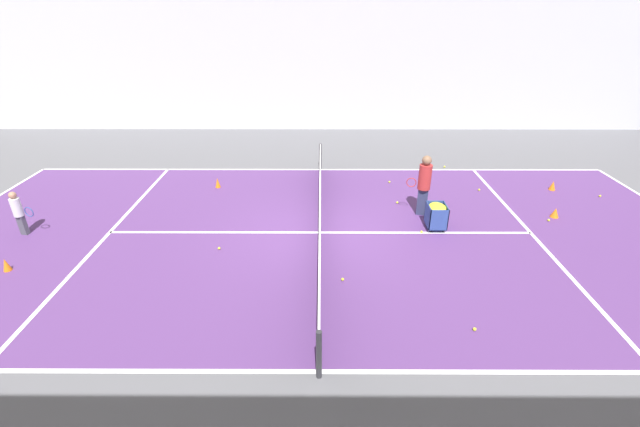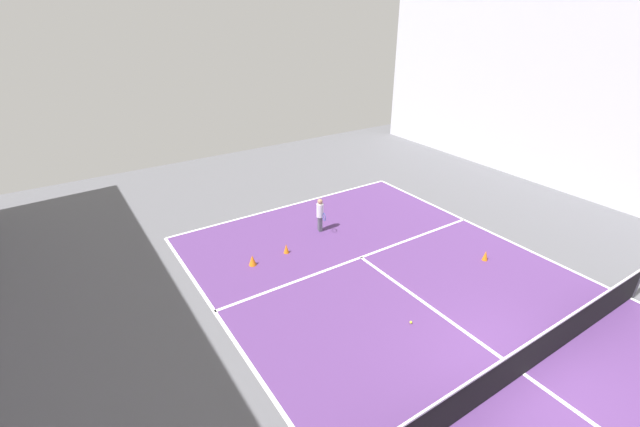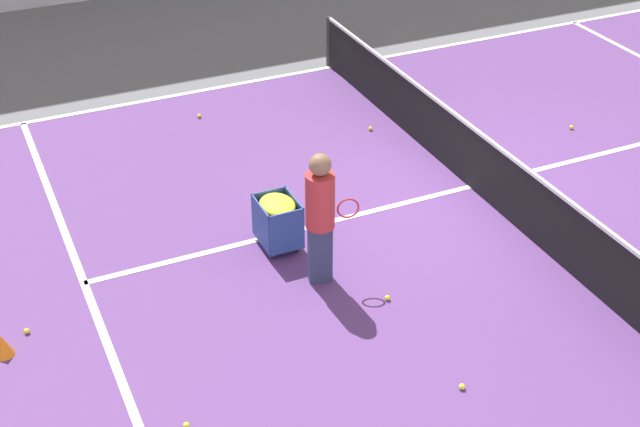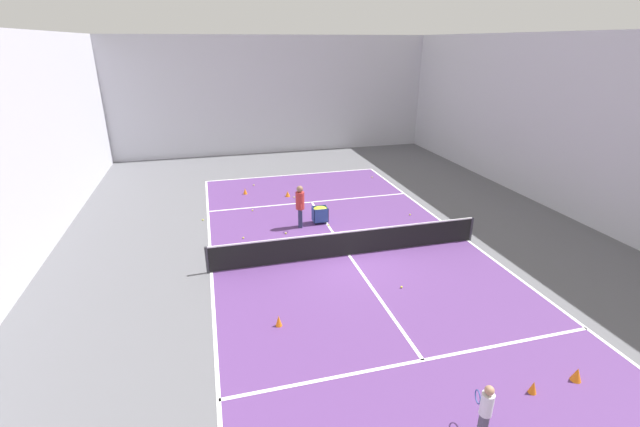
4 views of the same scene
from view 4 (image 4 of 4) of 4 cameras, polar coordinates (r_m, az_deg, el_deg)
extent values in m
plane|color=#5B5B60|center=(15.72, 3.88, -5.57)|extent=(36.29, 36.29, 0.00)
cube|color=#563370|center=(15.72, 3.88, -5.56)|extent=(9.80, 20.87, 0.00)
cube|color=white|center=(25.12, -3.69, 5.16)|extent=(9.80, 0.10, 0.00)
cube|color=white|center=(15.04, -14.28, -7.60)|extent=(0.10, 20.87, 0.00)
cube|color=white|center=(17.78, 19.06, -3.39)|extent=(0.10, 20.87, 0.00)
cube|color=white|center=(11.35, 13.57, -18.48)|extent=(9.80, 0.10, 0.00)
cube|color=white|center=(20.76, -1.13, 1.54)|extent=(9.80, 0.10, 0.00)
cube|color=white|center=(15.72, 3.88, -5.55)|extent=(0.10, 11.48, 0.00)
cube|color=silver|center=(20.45, 34.27, 8.58)|extent=(0.15, 32.59, 7.66)
cube|color=silver|center=(29.94, -6.14, 15.30)|extent=(21.22, 0.15, 7.66)
cylinder|color=#2D2D33|center=(14.82, -14.84, -6.02)|extent=(0.10, 0.10, 0.97)
cylinder|color=#2D2D33|center=(17.64, 19.52, -1.94)|extent=(0.10, 0.10, 0.97)
cube|color=black|center=(15.51, 3.92, -4.03)|extent=(9.90, 0.03, 0.90)
cube|color=white|center=(15.31, 3.97, -2.43)|extent=(9.90, 0.04, 0.05)
cube|color=#4C4C56|center=(9.88, 20.89, -24.80)|extent=(0.17, 0.22, 0.56)
cylinder|color=silver|center=(9.52, 21.35, -22.59)|extent=(0.30, 0.30, 0.50)
sphere|color=#A87A5B|center=(9.29, 21.66, -21.07)|extent=(0.19, 0.19, 0.19)
torus|color=#2D478C|center=(9.78, 20.30, -21.95)|extent=(0.09, 0.28, 0.28)
cube|color=#2D3351|center=(17.88, -2.64, -0.57)|extent=(0.24, 0.32, 0.81)
cylinder|color=#B22D2D|center=(17.60, -2.68, 1.74)|extent=(0.44, 0.44, 0.72)
sphere|color=#846047|center=(17.43, -2.71, 3.28)|extent=(0.27, 0.27, 0.27)
torus|color=#B22D2D|center=(17.32, -2.53, 0.77)|extent=(0.09, 0.28, 0.28)
cube|color=#2D478C|center=(18.37, 0.00, -0.93)|extent=(0.63, 0.50, 0.02)
cube|color=#2D478C|center=(18.04, 0.19, -0.33)|extent=(0.63, 0.02, 0.61)
cube|color=#2D478C|center=(18.47, -0.19, 0.22)|extent=(0.63, 0.02, 0.61)
cube|color=#2D478C|center=(18.18, -0.92, -0.14)|extent=(0.02, 0.50, 0.61)
cube|color=#2D478C|center=(18.33, 0.92, 0.04)|extent=(0.02, 0.50, 0.61)
ellipsoid|color=yellow|center=(18.16, 0.00, 0.66)|extent=(0.59, 0.46, 0.16)
cylinder|color=black|center=(18.18, -0.53, -1.36)|extent=(0.05, 0.05, 0.11)
cylinder|color=black|center=(18.29, 0.80, -1.22)|extent=(0.05, 0.05, 0.11)
cylinder|color=black|center=(18.49, -0.80, -0.94)|extent=(0.05, 0.05, 0.11)
cylinder|color=black|center=(18.60, 0.52, -0.81)|extent=(0.05, 0.05, 0.11)
cone|color=orange|center=(11.24, 26.54, -20.00)|extent=(0.18, 0.18, 0.31)
cone|color=orange|center=(21.55, -4.35, 2.64)|extent=(0.24, 0.24, 0.28)
cone|color=orange|center=(12.01, 31.05, -17.90)|extent=(0.24, 0.24, 0.34)
cone|color=orange|center=(12.10, -5.53, -14.03)|extent=(0.18, 0.18, 0.33)
cone|color=orange|center=(22.15, -9.95, 2.95)|extent=(0.21, 0.21, 0.31)
sphere|color=yellow|center=(13.96, 10.81, -9.61)|extent=(0.07, 0.07, 0.07)
sphere|color=yellow|center=(21.36, -3.46, 2.19)|extent=(0.07, 0.07, 0.07)
sphere|color=yellow|center=(24.73, 6.97, 4.85)|extent=(0.07, 0.07, 0.07)
sphere|color=yellow|center=(16.91, 10.56, -3.69)|extent=(0.07, 0.07, 0.07)
sphere|color=yellow|center=(23.44, -8.82, 3.78)|extent=(0.07, 0.07, 0.07)
sphere|color=yellow|center=(17.38, -4.57, -2.64)|extent=(0.07, 0.07, 0.07)
sphere|color=yellow|center=(19.90, -8.99, 0.42)|extent=(0.07, 0.07, 0.07)
sphere|color=yellow|center=(18.09, 1.15, -1.55)|extent=(0.07, 0.07, 0.07)
sphere|color=yellow|center=(19.30, -15.36, -0.82)|extent=(0.07, 0.07, 0.07)
sphere|color=yellow|center=(19.59, 11.91, -0.14)|extent=(0.07, 0.07, 0.07)
sphere|color=yellow|center=(17.20, -10.19, -3.22)|extent=(0.07, 0.07, 0.07)
camera|label=1|loc=(19.89, 34.38, 13.60)|focal=24.00mm
camera|label=2|loc=(20.42, 22.92, 20.41)|focal=24.00mm
camera|label=3|loc=(20.50, -30.11, 17.99)|focal=50.00mm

